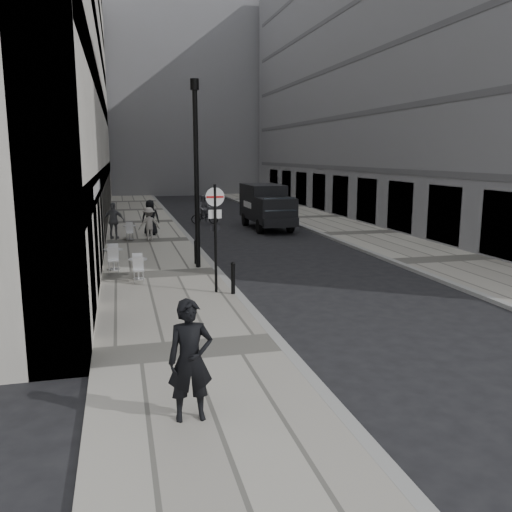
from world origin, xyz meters
The scene contains 19 objects.
ground centered at (0.00, 0.00, 0.00)m, with size 120.00×120.00×0.00m, color black.
sidewalk centered at (-2.00, 18.00, 0.06)m, with size 4.00×60.00×0.12m, color #A8A598.
far_sidewalk centered at (9.00, 18.00, 0.06)m, with size 4.00×60.00×0.12m, color #A8A598.
building_left centered at (-6.00, 24.50, 9.00)m, with size 4.00×45.00×18.00m, color silver.
building_right centered at (14.00, 24.50, 10.00)m, with size 6.00×45.00×20.00m, color slate.
building_far centered at (1.50, 56.00, 11.00)m, with size 24.00×16.00×22.00m, color slate.
walking_man centered at (-2.36, -0.38, 1.08)m, with size 0.70×0.46×1.91m, color black.
sign_post centered at (-0.60, 7.36, 2.18)m, with size 0.55×0.09×3.22m.
lamppost centered at (-0.60, 11.13, 3.81)m, with size 0.30×0.30×6.63m.
bollard_near centered at (-0.60, 11.74, 0.54)m, with size 0.11×0.11×0.84m, color black.
bollard_far centered at (-0.15, 7.03, 0.57)m, with size 0.12×0.12×0.90m, color black.
panel_van centered at (4.80, 21.50, 1.40)m, with size 2.03×5.32×2.49m.
cyclist centered at (1.73, 24.51, 0.69)m, with size 1.72×0.88×1.77m.
pedestrian_a centered at (-3.60, 18.85, 1.01)m, with size 1.05×0.44×1.79m, color #5B5C60.
pedestrian_b centered at (-1.96, 18.05, 0.91)m, with size 1.02×0.59×1.58m, color #9F9992.
pedestrian_c centered at (-1.80, 19.72, 1.03)m, with size 0.89×0.58×1.81m, color black.
cafe_table_near centered at (-2.80, 9.67, 0.53)m, with size 0.62×1.41×0.80m.
cafe_table_mid centered at (-3.60, 11.42, 0.56)m, with size 0.68×1.54×0.88m.
cafe_table_far centered at (-2.88, 18.53, 0.52)m, with size 0.62×1.40×0.80m.
Camera 1 is at (-3.31, -8.23, 4.18)m, focal length 38.00 mm.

